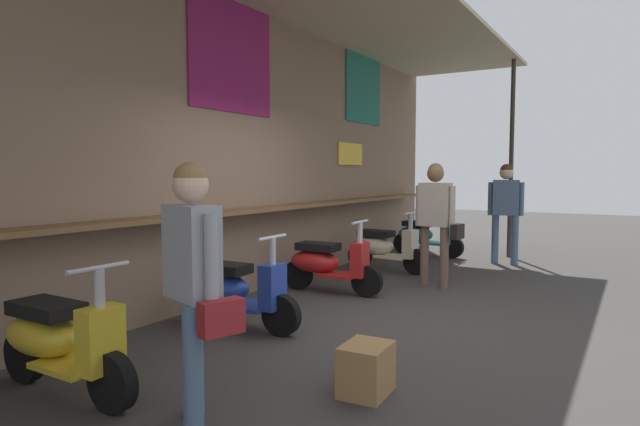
% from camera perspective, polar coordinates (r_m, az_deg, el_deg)
% --- Properties ---
extents(ground_plane, '(35.42, 35.42, 0.00)m').
position_cam_1_polar(ground_plane, '(5.77, 5.11, -11.50)').
color(ground_plane, '#383533').
extents(market_stall_facade, '(12.65, 2.61, 3.85)m').
position_cam_1_polar(market_stall_facade, '(6.60, -9.58, 9.14)').
color(market_stall_facade, '#7F6651').
rests_on(market_stall_facade, ground_plane).
extents(scooter_yellow, '(0.46, 1.40, 0.97)m').
position_cam_1_polar(scooter_yellow, '(4.30, -26.27, -12.09)').
color(scooter_yellow, gold).
rests_on(scooter_yellow, ground_plane).
extents(scooter_blue, '(0.46, 1.40, 0.97)m').
position_cam_1_polar(scooter_blue, '(5.52, -9.31, -8.11)').
color(scooter_blue, '#233D9E').
rests_on(scooter_blue, ground_plane).
extents(scooter_red, '(0.48, 1.40, 0.97)m').
position_cam_1_polar(scooter_red, '(7.02, 0.65, -5.38)').
color(scooter_red, red).
rests_on(scooter_red, ground_plane).
extents(scooter_cream, '(0.48, 1.40, 0.97)m').
position_cam_1_polar(scooter_cream, '(8.61, 6.71, -3.62)').
color(scooter_cream, beige).
rests_on(scooter_cream, ground_plane).
extents(scooter_teal, '(0.49, 1.40, 0.97)m').
position_cam_1_polar(scooter_teal, '(10.35, 11.03, -2.33)').
color(scooter_teal, '#197075').
rests_on(scooter_teal, ground_plane).
extents(shopper_with_handbag, '(0.40, 0.66, 1.64)m').
position_cam_1_polar(shopper_with_handbag, '(3.33, -13.41, -5.82)').
color(shopper_with_handbag, slate).
rests_on(shopper_with_handbag, ground_plane).
extents(shopper_browsing, '(0.28, 0.57, 1.72)m').
position_cam_1_polar(shopper_browsing, '(9.64, 19.26, 1.10)').
color(shopper_browsing, slate).
rests_on(shopper_browsing, ground_plane).
extents(shopper_passing, '(0.27, 0.67, 1.70)m').
position_cam_1_polar(shopper_passing, '(7.46, 12.31, 0.15)').
color(shopper_passing, brown).
rests_on(shopper_passing, ground_plane).
extents(merchandise_crate, '(0.40, 0.33, 0.36)m').
position_cam_1_polar(merchandise_crate, '(3.95, 4.97, -16.31)').
color(merchandise_crate, olive).
rests_on(merchandise_crate, ground_plane).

